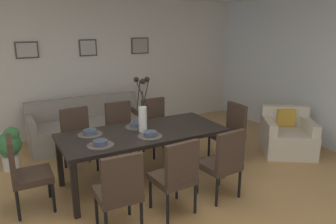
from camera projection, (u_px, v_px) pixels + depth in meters
ground_plane at (149, 210)px, 3.88m from camera, size 9.00×9.00×0.00m
back_wall_panel at (75, 68)px, 6.27m from camera, size 9.00×0.10×2.60m
side_window_wall at (330, 74)px, 5.56m from camera, size 0.10×6.30×2.60m
dining_table at (143, 136)px, 4.40m from camera, size 2.20×0.98×0.74m
dining_chair_near_left at (120, 189)px, 3.34m from camera, size 0.46×0.46×0.92m
dining_chair_near_right at (78, 136)px, 4.87m from camera, size 0.46×0.46×0.92m
dining_chair_far_left at (176, 174)px, 3.67m from camera, size 0.47×0.47×0.92m
dining_chair_far_right at (121, 128)px, 5.23m from camera, size 0.44×0.44×0.92m
dining_chair_mid_left at (223, 161)px, 4.01m from camera, size 0.47×0.47×0.92m
dining_chair_mid_right at (156, 123)px, 5.48m from camera, size 0.45×0.45×0.92m
dining_chair_head_west at (24, 171)px, 3.74m from camera, size 0.45×0.45×0.92m
dining_chair_head_east at (230, 129)px, 5.17m from camera, size 0.44×0.44×0.92m
centerpiece_vase at (143, 111)px, 4.30m from camera, size 0.21×0.23×0.73m
placemat_near_left at (100, 145)px, 3.89m from camera, size 0.32×0.32×0.01m
bowl_near_left at (100, 142)px, 3.88m from camera, size 0.17×0.17×0.07m
placemat_near_right at (90, 134)px, 4.26m from camera, size 0.32×0.32×0.01m
bowl_near_right at (90, 132)px, 4.25m from camera, size 0.17×0.17×0.07m
placemat_far_left at (150, 136)px, 4.19m from camera, size 0.32×0.32×0.01m
bowl_far_left at (150, 133)px, 4.18m from camera, size 0.17×0.17×0.07m
placemat_far_right at (136, 127)px, 4.56m from camera, size 0.32×0.32×0.01m
bowl_far_right at (136, 124)px, 4.55m from camera, size 0.17×0.17×0.07m
sofa at (89, 127)px, 6.01m from camera, size 2.07×0.84×0.80m
side_table at (143, 121)px, 6.48m from camera, size 0.36×0.36×0.52m
table_lamp at (142, 90)px, 6.31m from camera, size 0.22×0.22×0.51m
armchair at (287, 136)px, 5.54m from camera, size 1.11×1.11×0.75m
framed_picture_left at (27, 50)px, 5.72m from camera, size 0.39×0.03×0.29m
framed_picture_center at (88, 48)px, 6.23m from camera, size 0.34×0.03×0.32m
framed_picture_right at (140, 46)px, 6.73m from camera, size 0.38×0.03×0.33m
potted_plant at (10, 146)px, 4.86m from camera, size 0.36×0.36×0.67m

